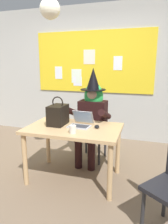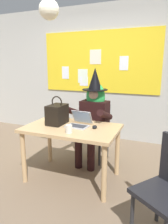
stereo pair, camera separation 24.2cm
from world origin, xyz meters
name	(u,v)px [view 1 (the left image)]	position (x,y,z in m)	size (l,w,h in m)	color
ground_plane	(57,176)	(0.00, 0.00, 0.00)	(24.00, 24.00, 0.00)	#75604C
wall_back_bulletin	(93,73)	(0.00, 1.79, 1.33)	(6.76, 1.96, 2.64)	#B2B2AD
desk_main	(74,134)	(0.24, 0.02, 0.63)	(1.21, 0.78, 0.72)	tan
chair_at_desk	(94,128)	(0.31, 0.75, 0.49)	(0.45, 0.45, 0.88)	#2D3347
person_costumed	(92,112)	(0.31, 0.63, 0.78)	(0.60, 0.66, 1.46)	black
laptop	(81,123)	(0.32, 0.09, 0.77)	(0.29, 0.30, 0.19)	#B7B7BC
computer_mouse	(97,127)	(0.54, 0.07, 0.74)	(0.06, 0.10, 0.03)	black
handbag	(58,115)	(0.01, 0.06, 0.86)	(0.20, 0.30, 0.38)	black
coffee_mug	(73,129)	(0.32, -0.21, 0.77)	(0.08, 0.08, 0.10)	silver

